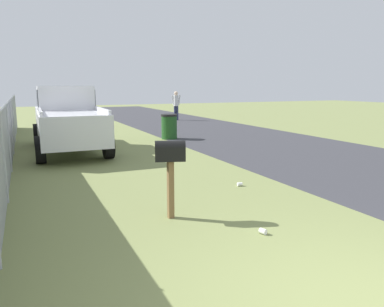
# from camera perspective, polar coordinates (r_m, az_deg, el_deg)

# --- Properties ---
(road_asphalt) EXTENTS (60.00, 6.06, 0.01)m
(road_asphalt) POSITION_cam_1_polar(r_m,az_deg,el_deg) (11.48, 20.60, -0.73)
(road_asphalt) COLOR #38383D
(road_asphalt) RESTS_ON ground
(mailbox) EXTENTS (0.34, 0.51, 1.25)m
(mailbox) POSITION_cam_1_polar(r_m,az_deg,el_deg) (5.75, -3.39, -0.54)
(mailbox) COLOR brown
(mailbox) RESTS_ON ground
(pickup_truck) EXTENTS (5.44, 2.16, 2.09)m
(pickup_truck) POSITION_cam_1_polar(r_m,az_deg,el_deg) (12.75, -18.76, 5.42)
(pickup_truck) COLOR silver
(pickup_truck) RESTS_ON ground
(trash_bin) EXTENTS (0.65, 0.65, 0.99)m
(trash_bin) POSITION_cam_1_polar(r_m,az_deg,el_deg) (14.78, -3.55, 4.20)
(trash_bin) COLOR #1E4C1E
(trash_bin) RESTS_ON ground
(pedestrian) EXTENTS (0.30, 0.53, 1.78)m
(pedestrian) POSITION_cam_1_polar(r_m,az_deg,el_deg) (22.94, -2.49, 7.75)
(pedestrian) COLOR #2D3351
(pedestrian) RESTS_ON ground
(fence_section) EXTENTS (18.96, 0.07, 1.67)m
(fence_section) POSITION_cam_1_polar(r_m,az_deg,el_deg) (11.33, -26.40, 3.32)
(fence_section) COLOR #9EA3A8
(fence_section) RESTS_ON ground
(litter_cup_far_scatter) EXTENTS (0.12, 0.11, 0.08)m
(litter_cup_far_scatter) POSITION_cam_1_polar(r_m,az_deg,el_deg) (5.47, 10.93, -11.75)
(litter_cup_far_scatter) COLOR white
(litter_cup_far_scatter) RESTS_ON ground
(litter_cup_by_mailbox) EXTENTS (0.10, 0.11, 0.08)m
(litter_cup_by_mailbox) POSITION_cam_1_polar(r_m,az_deg,el_deg) (7.88, 7.40, -4.74)
(litter_cup_by_mailbox) COLOR white
(litter_cup_by_mailbox) RESTS_ON ground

